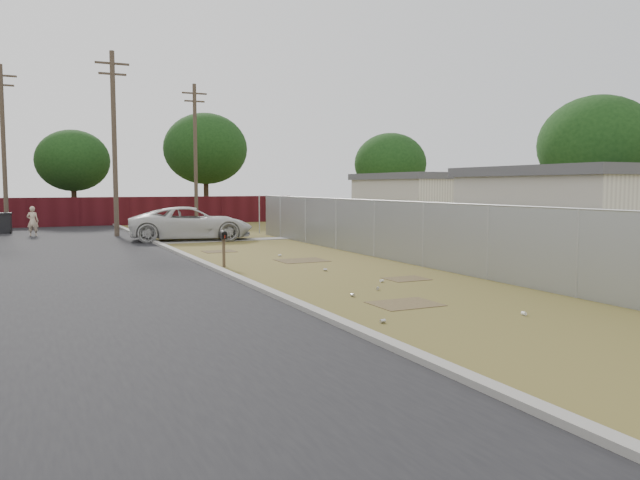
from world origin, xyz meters
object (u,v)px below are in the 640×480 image
pedestrian (33,221)px  mailbox (224,238)px  trash_bin (4,223)px  pickup_truck (191,223)px

pedestrian → mailbox: bearing=124.2°
trash_bin → pedestrian: bearing=-62.3°
pickup_truck → pedestrian: 8.57m
mailbox → pedestrian: bearing=108.8°
pickup_truck → trash_bin: (-7.92, 8.01, -0.21)m
pickup_truck → pedestrian: bearing=60.1°
pickup_truck → trash_bin: pickup_truck is taller
pedestrian → trash_bin: 2.86m
pedestrian → pickup_truck: bearing=155.6°
trash_bin → mailbox: bearing=-69.9°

